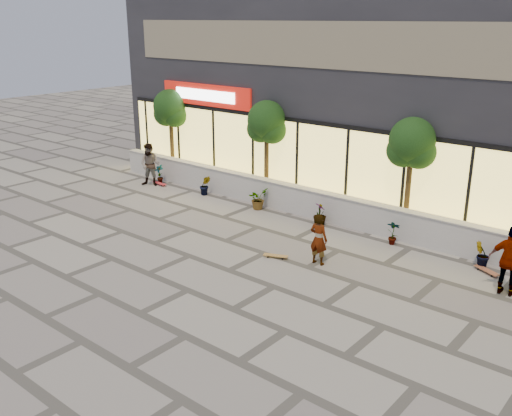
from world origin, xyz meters
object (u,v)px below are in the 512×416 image
Objects in this scene: skater_center at (319,239)px; skateboard_right_near at (487,270)px; tree_mideast at (412,146)px; skateboard_left at (160,183)px; tree_west at (170,110)px; tree_midwest at (267,124)px; skateboard_center at (276,256)px; skater_right_near at (511,261)px; skater_left at (150,165)px.

skater_center is 4.85m from skateboard_right_near.
skateboard_left is at bearing -172.04° from tree_mideast.
tree_west is 2.53× the size of skater_center.
skateboard_center is (3.98, -4.50, -2.91)m from tree_midwest.
tree_midwest is 1.00× the size of tree_mideast.
skateboard_center is 0.92× the size of skateboard_right_near.
skater_center is at bearing -9.06° from skateboard_left.
skater_center is at bearing -37.77° from tree_midwest.
tree_west is at bearing 131.63° from skateboard_center.
tree_mideast is (6.00, 0.00, 0.00)m from tree_midwest.
tree_mideast is 5.21m from skater_right_near.
skater_left reaches higher than skateboard_center.
skater_center is 5.14m from skater_right_near.
skater_right_near is 1.55m from skateboard_right_near.
tree_west is 2.12× the size of skater_left.
skater_right_near is (4.91, 1.54, 0.17)m from skater_center.
tree_west reaches higher than skateboard_right_near.
tree_midwest and tree_mideast have the same top height.
tree_midwest is at bearing -163.15° from skateboard_right_near.
skater_right_near is at bearing -24.00° from skateboard_right_near.
skater_right_near is at bearing -29.83° from skater_left.
tree_mideast reaches higher than skateboard_center.
skateboard_center is 9.22m from skateboard_left.
skater_left is 15.08m from skater_right_near.
skateboard_right_near is (5.29, 3.00, 0.01)m from skateboard_center.
skater_left is at bearing -170.80° from tree_mideast.
skateboard_right_near is (4.08, 2.52, -0.69)m from skater_center.
skater_left is at bearing -152.86° from skateboard_right_near.
tree_west is at bearing -159.76° from skateboard_right_near.
tree_midwest is 4.71× the size of skateboard_right_near.
tree_midwest is 2.07× the size of skater_right_near.
skateboard_center is at bearing -13.78° from skateboard_left.
tree_mideast is 2.07× the size of skater_right_near.
skater_right_near is at bearing -4.78° from skateboard_center.
skater_left is 2.41× the size of skateboard_center.
skater_center is at bearing -101.32° from tree_mideast.
skateboard_center is at bearing -48.49° from tree_midwest.
skater_center is (-0.81, -4.02, -2.21)m from tree_mideast.
skater_left is at bearing 140.07° from skateboard_center.
skater_right_near reaches higher than skateboard_center.
skater_center is 10.27m from skateboard_left.
skater_right_near is (15.06, -0.71, 0.02)m from skater_left.
tree_west and tree_midwest have the same top height.
skater_right_near is 6.50m from skateboard_center.
tree_mideast is at bearing -35.43° from skater_right_near.
skater_center is (10.69, -4.02, -2.21)m from tree_west.
skater_right_near is 2.28× the size of skateboard_right_near.
tree_west is 1.00× the size of tree_midwest.
skateboard_center is (8.94, -2.72, -0.85)m from skater_left.
skater_center is 0.82× the size of skater_right_near.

